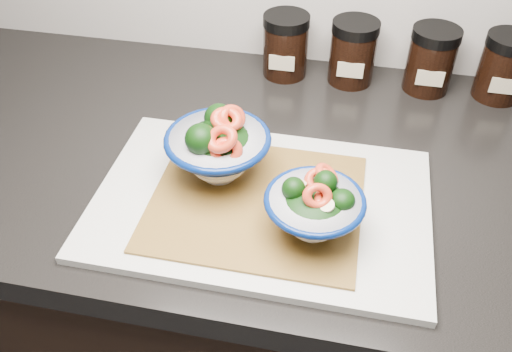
% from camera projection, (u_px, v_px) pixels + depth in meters
% --- Properties ---
extents(cabinet, '(3.43, 0.58, 0.86)m').
position_uv_depth(cabinet, '(353.00, 344.00, 1.11)').
color(cabinet, black).
rests_on(cabinet, ground).
extents(countertop, '(3.50, 0.60, 0.04)m').
position_uv_depth(countertop, '(389.00, 180.00, 0.81)').
color(countertop, black).
rests_on(countertop, cabinet).
extents(cutting_board, '(0.45, 0.30, 0.01)m').
position_uv_depth(cutting_board, '(261.00, 203.00, 0.74)').
color(cutting_board, beige).
rests_on(cutting_board, countertop).
extents(bamboo_mat, '(0.28, 0.24, 0.00)m').
position_uv_depth(bamboo_mat, '(256.00, 202.00, 0.73)').
color(bamboo_mat, olive).
rests_on(bamboo_mat, cutting_board).
extents(bowl_left, '(0.15, 0.15, 0.11)m').
position_uv_depth(bowl_left, '(218.00, 147.00, 0.73)').
color(bowl_left, white).
rests_on(bowl_left, bamboo_mat).
extents(bowl_right, '(0.12, 0.12, 0.09)m').
position_uv_depth(bowl_right, '(315.00, 208.00, 0.66)').
color(bowl_right, white).
rests_on(bowl_right, bamboo_mat).
extents(spice_jar_a, '(0.08, 0.08, 0.11)m').
position_uv_depth(spice_jar_a, '(286.00, 45.00, 0.96)').
color(spice_jar_a, black).
rests_on(spice_jar_a, countertop).
extents(spice_jar_b, '(0.08, 0.08, 0.11)m').
position_uv_depth(spice_jar_b, '(353.00, 52.00, 0.95)').
color(spice_jar_b, black).
rests_on(spice_jar_b, countertop).
extents(spice_jar_c, '(0.08, 0.08, 0.11)m').
position_uv_depth(spice_jar_c, '(431.00, 60.00, 0.93)').
color(spice_jar_c, black).
rests_on(spice_jar_c, countertop).
extents(spice_jar_d, '(0.08, 0.08, 0.11)m').
position_uv_depth(spice_jar_d, '(504.00, 67.00, 0.91)').
color(spice_jar_d, black).
rests_on(spice_jar_d, countertop).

